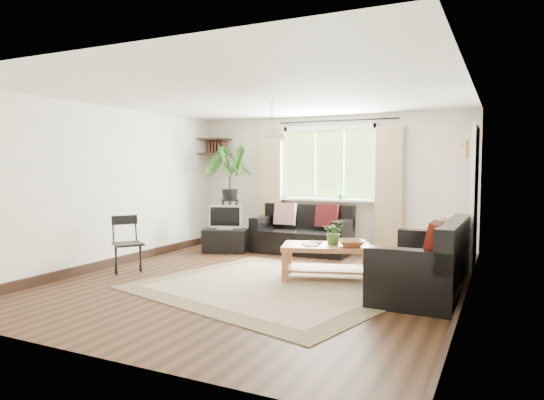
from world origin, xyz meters
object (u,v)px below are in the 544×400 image
at_px(palm_stand, 230,196).
at_px(folding_chair, 128,245).
at_px(sofa_back, 302,230).
at_px(coffee_table, 326,262).
at_px(sofa_right, 422,258).
at_px(tv_stand, 225,241).

relative_size(palm_stand, folding_chair, 2.38).
bearing_deg(sofa_back, folding_chair, -122.76).
distance_m(sofa_back, palm_stand, 1.59).
bearing_deg(palm_stand, sofa_back, -1.83).
bearing_deg(sofa_back, coffee_table, -59.84).
xyz_separation_m(sofa_right, palm_stand, (-3.80, 1.97, 0.53)).
height_order(sofa_right, folding_chair, sofa_right).
xyz_separation_m(coffee_table, tv_stand, (-2.29, 1.19, -0.03)).
bearing_deg(coffee_table, palm_stand, 144.97).
relative_size(sofa_back, folding_chair, 2.08).
bearing_deg(coffee_table, sofa_right, -8.46).
xyz_separation_m(sofa_back, tv_stand, (-1.24, -0.54, -0.19)).
bearing_deg(coffee_table, tv_stand, 152.41).
relative_size(sofa_back, palm_stand, 0.88).
bearing_deg(folding_chair, sofa_back, 2.71).
distance_m(sofa_right, folding_chair, 3.96).
distance_m(palm_stand, folding_chair, 2.69).
bearing_deg(tv_stand, sofa_right, -39.16).
height_order(tv_stand, palm_stand, palm_stand).
bearing_deg(sofa_right, tv_stand, -110.01).
height_order(sofa_back, tv_stand, sofa_back).
height_order(tv_stand, folding_chair, folding_chair).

